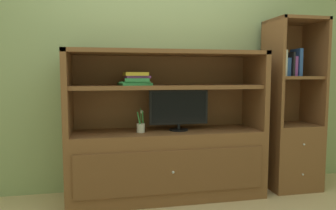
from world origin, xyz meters
The scene contains 7 objects.
painted_rear_wall centered at (0.00, 0.75, 1.40)m, with size 6.00×0.10×2.80m, color #8C9E6B.
media_console centered at (0.00, 0.40, 0.46)m, with size 1.85×0.54×1.40m.
tv_monitor centered at (0.11, 0.39, 0.85)m, with size 0.57×0.18×0.38m.
potted_plant centered at (-0.26, 0.36, 0.70)m, with size 0.08×0.08×0.23m.
magazine_stack centered at (-0.29, 0.40, 1.13)m, with size 0.31×0.36×0.12m.
bookshelf_tall centered at (1.32, 0.41, 0.56)m, with size 0.51×0.45×1.73m.
upright_book_row centered at (1.25, 0.40, 1.28)m, with size 0.24×0.18×0.27m.
Camera 1 is at (-0.58, -2.51, 1.18)m, focal length 33.70 mm.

